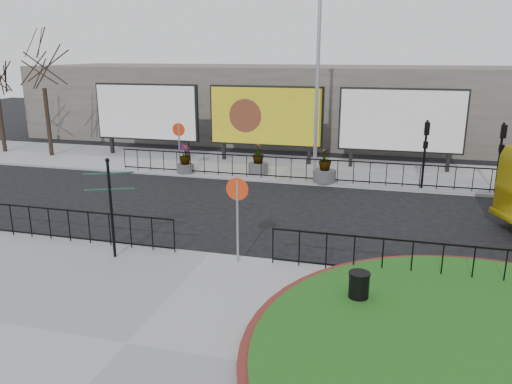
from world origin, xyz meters
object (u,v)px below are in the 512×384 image
(fingerpost_sign, at_px, (110,198))
(planter_c, at_px, (325,170))
(litter_bin, at_px, (359,289))
(billboard_mid, at_px, (266,116))
(lamp_post, at_px, (318,76))
(planter_b, at_px, (258,162))
(planter_a, at_px, (185,162))

(fingerpost_sign, bearing_deg, planter_c, 43.90)
(litter_bin, bearing_deg, planter_c, 101.26)
(billboard_mid, distance_m, planter_c, 5.49)
(fingerpost_sign, bearing_deg, lamp_post, 49.78)
(litter_bin, height_order, planter_b, planter_b)
(billboard_mid, height_order, lamp_post, lamp_post)
(billboard_mid, height_order, planter_b, billboard_mid)
(lamp_post, distance_m, planter_a, 7.64)
(billboard_mid, xyz_separation_m, litter_bin, (6.00, -15.12, -2.05))
(planter_b, height_order, planter_c, planter_c)
(billboard_mid, height_order, planter_c, billboard_mid)
(planter_a, bearing_deg, planter_b, 13.48)
(billboard_mid, height_order, litter_bin, billboard_mid)
(fingerpost_sign, distance_m, planter_a, 10.68)
(lamp_post, xyz_separation_m, planter_c, (0.69, -1.60, -4.14))
(fingerpost_sign, distance_m, planter_c, 11.51)
(litter_bin, bearing_deg, planter_a, 128.59)
(lamp_post, xyz_separation_m, planter_a, (-6.22, -1.60, -4.14))
(litter_bin, height_order, planter_c, planter_c)
(lamp_post, bearing_deg, billboard_mid, 146.75)
(litter_bin, height_order, planter_a, planter_a)
(fingerpost_sign, relative_size, litter_bin, 3.50)
(planter_a, xyz_separation_m, planter_b, (3.52, 0.84, -0.02))
(planter_b, bearing_deg, planter_a, -166.52)
(billboard_mid, xyz_separation_m, planter_a, (-3.22, -3.57, -1.91))
(billboard_mid, distance_m, fingerpost_sign, 14.03)
(planter_a, bearing_deg, litter_bin, -51.41)
(lamp_post, bearing_deg, planter_b, -164.38)
(fingerpost_sign, bearing_deg, planter_a, 80.19)
(fingerpost_sign, height_order, planter_b, fingerpost_sign)
(litter_bin, relative_size, planter_b, 0.56)
(fingerpost_sign, height_order, litter_bin, fingerpost_sign)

